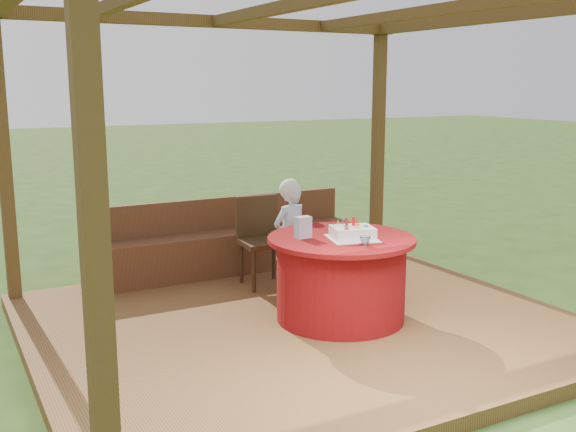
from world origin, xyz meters
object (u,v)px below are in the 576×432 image
object	(u,v)px
drinking_glass	(365,241)
table	(341,278)
birthday_cake	(353,233)
gift_bag	(303,227)
chair	(261,236)
elderly_woman	(290,234)
bench	(224,248)

from	to	relation	value
drinking_glass	table	bearing A→B (deg)	89.00
birthday_cake	gift_bag	distance (m)	0.42
birthday_cake	drinking_glass	distance (m)	0.26
gift_bag	birthday_cake	bearing A→B (deg)	-35.49
chair	elderly_woman	world-z (taller)	elderly_woman
elderly_woman	birthday_cake	xyz separation A→B (m)	(0.03, -1.06, 0.21)
birthday_cake	gift_bag	world-z (taller)	gift_bag
table	drinking_glass	bearing A→B (deg)	-91.00
table	elderly_woman	bearing A→B (deg)	89.13
chair	drinking_glass	size ratio (longest dim) A/B	10.29
birthday_cake	gift_bag	size ratio (longest dim) A/B	2.59
elderly_woman	drinking_glass	bearing A→B (deg)	-90.90
bench	table	distance (m)	1.89
elderly_woman	gift_bag	world-z (taller)	elderly_woman
bench	birthday_cake	distance (m)	2.06
table	birthday_cake	bearing A→B (deg)	-66.93
table	birthday_cake	world-z (taller)	birthday_cake
bench	drinking_glass	bearing A→B (deg)	-82.22
table	drinking_glass	xyz separation A→B (m)	(-0.01, -0.36, 0.40)
bench	elderly_woman	size ratio (longest dim) A/B	2.68
table	drinking_glass	size ratio (longest dim) A/B	14.55
birthday_cake	drinking_glass	bearing A→B (deg)	-100.96
bench	elderly_woman	world-z (taller)	elderly_woman
bench	elderly_woman	bearing A→B (deg)	-70.31
birthday_cake	gift_bag	bearing A→B (deg)	147.02
elderly_woman	gift_bag	size ratio (longest dim) A/B	6.06
table	drinking_glass	world-z (taller)	drinking_glass
chair	drinking_glass	xyz separation A→B (m)	(0.14, -1.65, 0.27)
chair	gift_bag	distance (m)	1.22
bench	drinking_glass	world-z (taller)	drinking_glass
birthday_cake	table	bearing A→B (deg)	113.07
table	gift_bag	distance (m)	0.56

